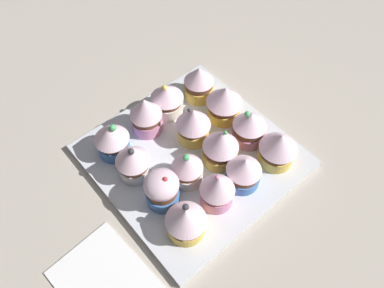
{
  "coord_description": "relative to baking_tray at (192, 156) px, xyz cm",
  "views": [
    {
      "loc": [
        23.98,
        27.96,
        56.83
      ],
      "look_at": [
        0.0,
        0.0,
        4.2
      ],
      "focal_mm": 35.1,
      "sensor_mm": 36.0,
      "label": 1
    }
  ],
  "objects": [
    {
      "name": "ground_plane",
      "position": [
        0.0,
        0.0,
        -2.1
      ],
      "size": [
        180.0,
        180.0,
        3.0
      ],
      "primitive_type": "cube",
      "color": "#B2A899"
    },
    {
      "name": "cupcake_0",
      "position": [
        -10.08,
        -9.73,
        4.29
      ],
      "size": [
        5.74,
        5.74,
        7.33
      ],
      "color": "#EFC651",
      "rests_on": "baking_tray"
    },
    {
      "name": "cupcake_9",
      "position": [
        3.91,
        3.36,
        4.28
      ],
      "size": [
        5.28,
        5.28,
        7.66
      ],
      "color": "white",
      "rests_on": "baking_tray"
    },
    {
      "name": "cupcake_3",
      "position": [
        10.03,
        -9.35,
        4.29
      ],
      "size": [
        6.09,
        6.09,
        7.45
      ],
      "color": "#477AC6",
      "rests_on": "baking_tray"
    },
    {
      "name": "cupcake_1",
      "position": [
        -2.96,
        -10.55,
        4.01
      ],
      "size": [
        6.17,
        6.17,
        7.0
      ],
      "color": "white",
      "rests_on": "baking_tray"
    },
    {
      "name": "cupcake_8",
      "position": [
        -2.98,
        3.93,
        4.55
      ],
      "size": [
        6.18,
        6.18,
        8.03
      ],
      "color": "#EFC651",
      "rests_on": "baking_tray"
    },
    {
      "name": "cupcake_5",
      "position": [
        -2.56,
        -2.65,
        4.59
      ],
      "size": [
        6.21,
        6.21,
        7.86
      ],
      "color": "#EFC651",
      "rests_on": "baking_tray"
    },
    {
      "name": "cupcake_2",
      "position": [
        2.53,
        -9.65,
        4.69
      ],
      "size": [
        5.84,
        5.84,
        7.98
      ],
      "color": "pink",
      "rests_on": "baking_tray"
    },
    {
      "name": "cupcake_14",
      "position": [
        9.89,
        10.15,
        4.01
      ],
      "size": [
        6.34,
        6.34,
        6.93
      ],
      "color": "#EFC651",
      "rests_on": "baking_tray"
    },
    {
      "name": "cupcake_11",
      "position": [
        -10.19,
        10.4,
        4.36
      ],
      "size": [
        6.61,
        6.61,
        7.14
      ],
      "color": "#EFC651",
      "rests_on": "baking_tray"
    },
    {
      "name": "baking_tray",
      "position": [
        0.0,
        0.0,
        0.0
      ],
      "size": [
        32.25,
        32.25,
        1.2
      ],
      "color": "silver",
      "rests_on": "ground_plane"
    },
    {
      "name": "cupcake_6",
      "position": [
        9.95,
        -3.25,
        4.61
      ],
      "size": [
        5.81,
        5.81,
        7.94
      ],
      "color": "white",
      "rests_on": "baking_tray"
    },
    {
      "name": "napkin",
      "position": [
        23.89,
        8.71,
        -0.3
      ],
      "size": [
        12.58,
        16.38,
        0.6
      ],
      "primitive_type": "cube",
      "rotation": [
        0.0,
        0.0,
        0.07
      ],
      "color": "white",
      "rests_on": "ground_plane"
    },
    {
      "name": "cupcake_12",
      "position": [
        -2.76,
        9.67,
        3.87
      ],
      "size": [
        5.88,
        5.88,
        6.5
      ],
      "color": "#477AC6",
      "rests_on": "baking_tray"
    },
    {
      "name": "cupcake_10",
      "position": [
        9.44,
        3.79,
        4.12
      ],
      "size": [
        5.58,
        5.58,
        7.14
      ],
      "color": "#477AC6",
      "rests_on": "baking_tray"
    },
    {
      "name": "cupcake_13",
      "position": [
        2.96,
        9.53,
        4.52
      ],
      "size": [
        5.62,
        5.62,
        7.82
      ],
      "color": "pink",
      "rests_on": "baking_tray"
    },
    {
      "name": "cupcake_7",
      "position": [
        -9.86,
        3.96,
        4.09
      ],
      "size": [
        5.97,
        5.97,
        7.28
      ],
      "color": "pink",
      "rests_on": "baking_tray"
    },
    {
      "name": "cupcake_4",
      "position": [
        -10.22,
        -2.77,
        4.55
      ],
      "size": [
        6.78,
        6.78,
        7.49
      ],
      "color": "#EFC651",
      "rests_on": "baking_tray"
    }
  ]
}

